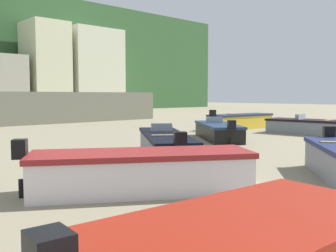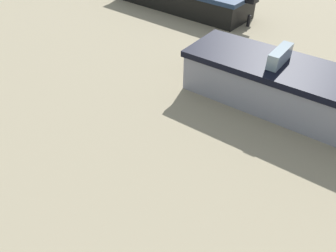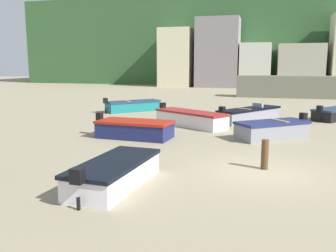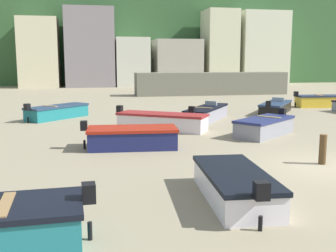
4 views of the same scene
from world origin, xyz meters
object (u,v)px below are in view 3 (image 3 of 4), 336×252
(boat_white_6, at_px, (191,119))
(mooring_post_near_water, at_px, (265,154))
(boat_grey_0, at_px, (272,130))
(boat_teal_1, at_px, (133,106))
(boat_navy_7, at_px, (135,129))
(boat_grey_10, at_px, (249,114))
(boat_white_9, at_px, (115,173))

(boat_white_6, distance_m, mooring_post_near_water, 9.35)
(boat_grey_0, bearing_deg, boat_teal_1, 13.36)
(boat_navy_7, distance_m, boat_grey_10, 8.88)
(boat_white_6, xyz_separation_m, mooring_post_near_water, (4.37, -8.27, 0.08))
(boat_navy_7, height_order, boat_white_9, boat_navy_7)
(boat_white_6, height_order, boat_navy_7, boat_white_6)
(boat_grey_0, distance_m, boat_white_6, 5.36)
(boat_grey_0, distance_m, boat_teal_1, 13.29)
(boat_grey_0, height_order, boat_white_9, boat_grey_0)
(boat_grey_0, xyz_separation_m, boat_teal_1, (-10.50, 8.15, -0.02))
(boat_grey_0, xyz_separation_m, boat_white_6, (-4.71, 2.56, 0.01))
(boat_navy_7, distance_m, boat_white_9, 7.40)
(boat_grey_10, bearing_deg, mooring_post_near_water, -50.64)
(boat_white_6, height_order, boat_white_9, boat_white_6)
(boat_navy_7, distance_m, mooring_post_near_water, 7.60)
(boat_teal_1, xyz_separation_m, boat_white_6, (5.79, -5.59, 0.03))
(boat_navy_7, height_order, boat_grey_10, boat_navy_7)
(boat_white_9, bearing_deg, boat_grey_0, 65.52)
(boat_grey_0, relative_size, mooring_post_near_water, 3.57)
(boat_grey_0, relative_size, boat_white_6, 0.80)
(boat_teal_1, relative_size, boat_white_6, 0.83)
(boat_white_6, relative_size, boat_white_9, 1.17)
(boat_grey_0, relative_size, boat_white_9, 0.93)
(boat_grey_0, bearing_deg, boat_white_9, 112.50)
(mooring_post_near_water, bearing_deg, boat_teal_1, 126.25)
(boat_grey_0, height_order, mooring_post_near_water, boat_grey_0)
(boat_grey_0, distance_m, boat_white_9, 9.99)
(boat_teal_1, bearing_deg, mooring_post_near_water, -9.24)
(boat_white_9, bearing_deg, mooring_post_near_water, 38.69)
(boat_white_6, distance_m, boat_white_9, 11.33)
(boat_white_9, height_order, boat_grey_10, boat_grey_10)
(boat_grey_0, xyz_separation_m, boat_grey_10, (-1.38, 5.43, -0.01))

